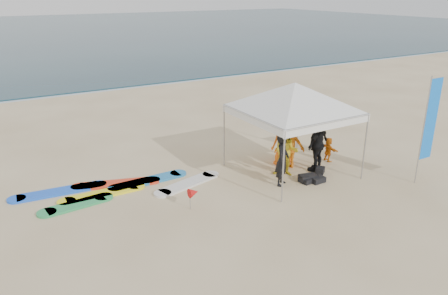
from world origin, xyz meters
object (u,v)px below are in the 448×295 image
object	(u,v)px
person_seated	(328,149)
person_black_b	(318,144)
person_black_a	(282,160)
person_yellow	(286,152)
marker_pennant	(194,193)
canopy_tent	(295,83)
feather_flag	(430,121)
person_orange_a	(290,145)
surfboard_spread	(116,189)
person_orange_b	(284,138)

from	to	relation	value
person_seated	person_black_b	bearing A→B (deg)	120.95
person_black_a	person_seated	distance (m)	2.82
person_yellow	marker_pennant	xyz separation A→B (m)	(-3.69, -0.55, -0.34)
person_black_b	marker_pennant	distance (m)	4.89
canopy_tent	marker_pennant	distance (m)	4.83
feather_flag	marker_pennant	size ratio (longest dim) A/B	5.43
person_black_b	feather_flag	world-z (taller)	feather_flag
person_seated	feather_flag	xyz separation A→B (m)	(1.35, -2.84, 1.59)
person_orange_a	person_black_a	bearing A→B (deg)	67.54
person_yellow	surfboard_spread	world-z (taller)	person_yellow
person_black_a	marker_pennant	xyz separation A→B (m)	(-3.13, -0.02, -0.34)
person_orange_a	feather_flag	distance (m)	4.44
person_orange_a	person_orange_b	distance (m)	0.34
person_black_a	person_yellow	xyz separation A→B (m)	(0.56, 0.53, -0.01)
feather_flag	surfboard_spread	world-z (taller)	feather_flag
person_seated	marker_pennant	distance (m)	5.87
person_black_b	surfboard_spread	bearing A→B (deg)	-36.62
person_yellow	person_orange_a	size ratio (longest dim) A/B	1.01
person_black_a	person_orange_b	size ratio (longest dim) A/B	0.87
canopy_tent	surfboard_spread	xyz separation A→B (m)	(-5.57, 1.62, -3.03)
person_black_a	canopy_tent	xyz separation A→B (m)	(0.90, 0.67, 2.23)
canopy_tent	feather_flag	xyz separation A→B (m)	(3.14, -2.76, -1.03)
person_orange_b	person_seated	distance (m)	1.77
person_orange_b	marker_pennant	size ratio (longest dim) A/B	3.03
person_orange_a	person_seated	bearing A→B (deg)	-165.04
person_black_a	person_orange_a	distance (m)	1.54
person_black_a	person_black_b	distance (m)	1.76
person_yellow	person_black_b	bearing A→B (deg)	28.81
marker_pennant	person_orange_a	bearing A→B (deg)	13.88
person_orange_b	canopy_tent	distance (m)	2.21
person_orange_a	surfboard_spread	size ratio (longest dim) A/B	0.28
person_orange_a	surfboard_spread	world-z (taller)	person_orange_a
person_yellow	feather_flag	xyz separation A→B (m)	(3.48, -2.62, 1.21)
person_seated	person_orange_b	bearing A→B (deg)	75.65
person_black_b	person_orange_b	size ratio (longest dim) A/B	1.00
canopy_tent	marker_pennant	bearing A→B (deg)	-170.31
person_black_a	surfboard_spread	xyz separation A→B (m)	(-4.67, 2.29, -0.80)
person_orange_a	person_seated	world-z (taller)	person_orange_a
person_orange_b	person_seated	world-z (taller)	person_orange_b
person_black_b	marker_pennant	xyz separation A→B (m)	(-4.86, -0.33, -0.47)
marker_pennant	surfboard_spread	xyz separation A→B (m)	(-1.54, 2.31, -0.46)
person_orange_a	surfboard_spread	distance (m)	5.99
person_orange_a	person_orange_b	size ratio (longest dim) A/B	0.85
person_black_b	canopy_tent	size ratio (longest dim) A/B	0.42
person_orange_a	marker_pennant	distance (m)	4.41
person_orange_b	surfboard_spread	distance (m)	5.93
person_seated	surfboard_spread	bearing A→B (deg)	84.34
person_black_a	person_seated	size ratio (longest dim) A/B	1.89
feather_flag	person_orange_b	bearing A→B (deg)	130.55
person_orange_b	feather_flag	bearing A→B (deg)	122.14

